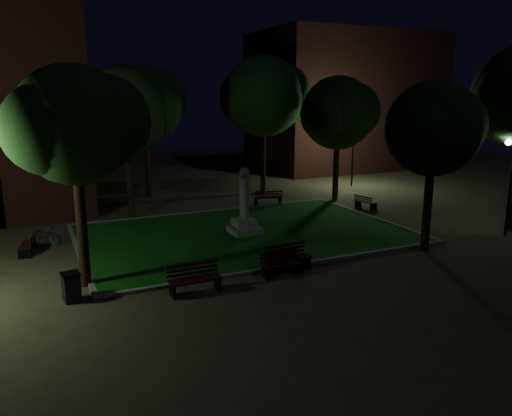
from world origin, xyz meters
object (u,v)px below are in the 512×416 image
(monument, at_px, (244,215))
(bench_far_side, at_px, (268,198))
(trash_bin, at_px, (71,287))
(bench_near_left, at_px, (282,264))
(bicycle, at_px, (44,235))
(bench_right_side, at_px, (365,202))
(bench_west_near, at_px, (194,280))
(bench_near_right, at_px, (288,259))
(bench_left_side, at_px, (28,245))

(monument, relative_size, bench_far_side, 1.79)
(bench_far_side, relative_size, trash_bin, 1.84)
(bench_near_left, xyz_separation_m, bench_far_side, (4.89, 11.06, 0.02))
(bicycle, bearing_deg, bench_right_side, -51.51)
(monument, distance_m, bench_west_near, 7.46)
(bench_near_right, height_order, bench_far_side, bench_near_right)
(bench_near_left, bearing_deg, bench_near_right, 35.83)
(bench_near_left, height_order, bench_far_side, bench_far_side)
(bicycle, bearing_deg, bench_left_side, -170.82)
(bench_near_right, distance_m, bench_far_side, 11.59)
(bench_near_left, xyz_separation_m, bench_right_side, (9.73, 7.87, -0.05))
(monument, distance_m, bicycle, 9.14)
(bench_near_right, xyz_separation_m, bench_west_near, (-3.94, -0.60, -0.00))
(bench_left_side, distance_m, bench_right_side, 18.30)
(bench_near_right, bearing_deg, bench_left_side, 139.59)
(bench_near_right, distance_m, trash_bin, 7.82)
(bench_far_side, bearing_deg, trash_bin, 53.39)
(bench_west_near, relative_size, bench_left_side, 1.14)
(trash_bin, bearing_deg, bench_near_right, -2.92)
(trash_bin, bearing_deg, monument, 30.81)
(trash_bin, bearing_deg, bench_far_side, 40.11)
(bench_far_side, bearing_deg, bicycle, 26.90)
(bench_near_left, bearing_deg, bench_right_side, 37.26)
(bench_west_near, bearing_deg, bench_right_side, 32.18)
(bench_west_near, relative_size, bench_far_side, 1.02)
(bench_near_right, xyz_separation_m, bicycle, (-8.32, 7.62, -0.04))
(bench_far_side, height_order, trash_bin, trash_bin)
(bench_west_near, distance_m, trash_bin, 4.00)
(monument, xyz_separation_m, bicycle, (-8.84, 2.26, -0.53))
(bench_near_left, height_order, bench_left_side, bench_near_left)
(bench_near_right, height_order, trash_bin, bench_near_right)
(bench_near_left, relative_size, bench_right_side, 1.10)
(bench_near_right, height_order, bicycle, bench_near_right)
(monument, distance_m, trash_bin, 9.70)
(bench_far_side, bearing_deg, bench_near_right, 80.79)
(bench_near_left, height_order, bench_right_side, bench_near_left)
(bench_near_left, height_order, bench_near_right, bench_near_right)
(bench_right_side, bearing_deg, bench_west_near, 113.18)
(bench_near_left, relative_size, bench_west_near, 0.90)
(bench_right_side, bearing_deg, bench_near_left, 120.56)
(bench_right_side, distance_m, bicycle, 17.59)
(bench_near_left, distance_m, bench_west_near, 3.49)
(bicycle, bearing_deg, bench_far_side, -37.56)
(bench_west_near, height_order, bench_far_side, bench_west_near)
(bench_west_near, height_order, trash_bin, bench_west_near)
(bench_right_side, height_order, bicycle, bicycle)
(bench_near_right, distance_m, bench_left_side, 11.06)
(bench_left_side, relative_size, bicycle, 0.97)
(bench_left_side, height_order, bench_right_side, bench_left_side)
(bench_far_side, xyz_separation_m, bicycle, (-12.75, -3.09, -0.01))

